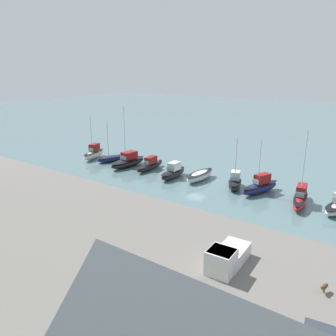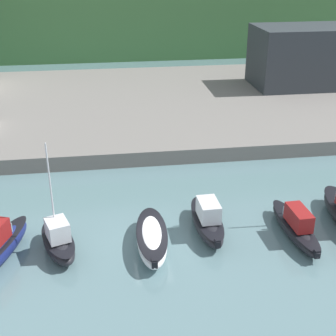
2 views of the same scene
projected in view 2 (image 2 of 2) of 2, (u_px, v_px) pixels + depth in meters
name	position (u px, v px, depth m)	size (l,w,h in m)	color
ground_plane	(153.00, 241.00, 30.60)	(320.00, 320.00, 0.00)	slate
quay_promenade	(126.00, 105.00, 55.00)	(135.21, 31.97, 1.37)	slate
yacht_club_building	(310.00, 56.00, 59.00)	(14.07, 8.00, 7.38)	#2D3338
moored_boat_4	(58.00, 241.00, 29.04)	(3.13, 4.99, 7.32)	black
moored_boat_5	(152.00, 238.00, 29.62)	(2.31, 6.38, 1.34)	white
moored_boat_6	(207.00, 220.00, 31.27)	(1.91, 5.98, 2.44)	black
moored_boat_7	(296.00, 226.00, 30.81)	(1.74, 6.79, 2.19)	black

